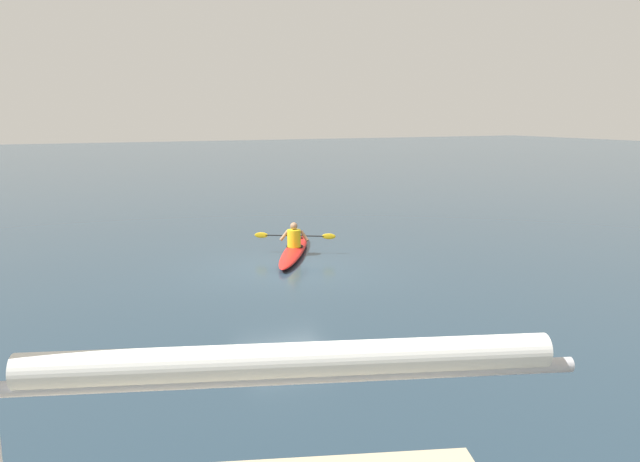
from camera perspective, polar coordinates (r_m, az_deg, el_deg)
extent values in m
plane|color=#233847|center=(16.39, -3.29, -3.46)|extent=(160.00, 160.00, 0.00)
ellipsoid|color=red|center=(17.93, -2.40, -1.83)|extent=(2.76, 4.17, 0.24)
torus|color=black|center=(18.04, -2.34, -1.42)|extent=(0.69, 0.69, 0.04)
cylinder|color=black|center=(19.22, -1.86, -0.63)|extent=(0.18, 0.18, 0.02)
cylinder|color=yellow|center=(17.82, -2.43, -0.68)|extent=(0.39, 0.39, 0.50)
sphere|color=#936B4C|center=(17.75, -2.43, 0.46)|extent=(0.21, 0.21, 0.21)
cylinder|color=black|center=(18.00, -2.34, -0.44)|extent=(1.73, 1.03, 0.03)
ellipsoid|color=gold|center=(18.16, -5.45, -0.38)|extent=(0.37, 0.24, 0.17)
ellipsoid|color=gold|center=(17.90, 0.82, -0.50)|extent=(0.37, 0.24, 0.17)
cylinder|color=#936B4C|center=(17.92, -3.33, -0.42)|extent=(0.32, 0.13, 0.34)
cylinder|color=#936B4C|center=(17.84, -1.46, -0.46)|extent=(0.22, 0.29, 0.34)
cylinder|color=silver|center=(3.62, -2.67, -13.32)|extent=(3.21, 1.17, 0.09)
cylinder|color=white|center=(3.58, -2.69, -11.85)|extent=(2.92, 1.17, 0.20)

